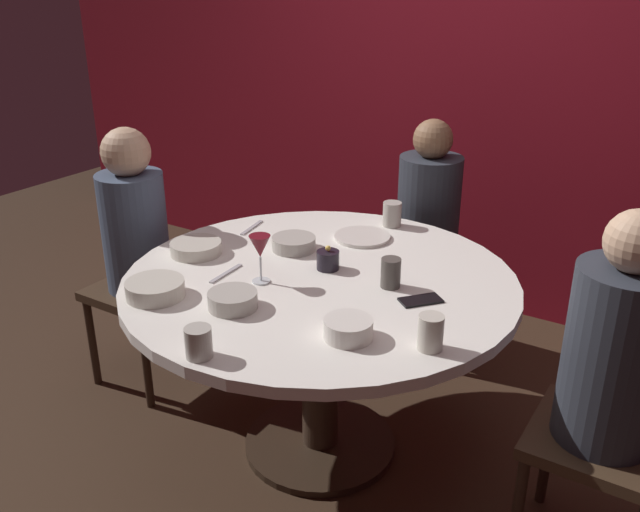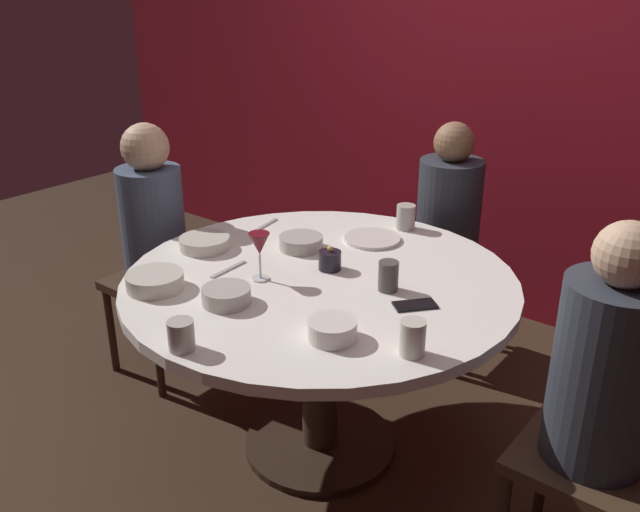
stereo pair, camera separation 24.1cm
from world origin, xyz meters
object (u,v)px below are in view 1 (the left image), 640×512
object	(u,v)px
candle_holder	(328,260)
cup_by_right_diner	(198,342)
cup_by_left_diner	(431,332)
dinner_plate	(362,237)
bowl_serving_large	(155,289)
bowl_small_white	(348,329)
bowl_salad_center	(233,300)
wine_glass	(260,248)
cup_center_front	(391,273)
cup_near_candle	(392,214)
cell_phone	(421,300)
seated_diner_back	(428,213)
dining_table	(320,312)
bowl_sauce_side	(294,243)
seated_diner_right	(614,362)
seated_diner_left	(135,232)
bowl_rice_portion	(196,248)

from	to	relation	value
candle_holder	cup_by_right_diner	bearing A→B (deg)	-89.14
cup_by_left_diner	dinner_plate	bearing A→B (deg)	131.93
bowl_serving_large	bowl_small_white	size ratio (longest dim) A/B	1.32
bowl_salad_center	cup_by_right_diner	xyz separation A→B (m)	(0.11, -0.29, 0.02)
wine_glass	dinner_plate	world-z (taller)	wine_glass
cup_center_front	cup_near_candle	bearing A→B (deg)	116.32
cell_phone	candle_holder	bearing A→B (deg)	30.98
seated_diner_back	cell_phone	bearing A→B (deg)	22.42
candle_holder	dining_table	bearing A→B (deg)	-80.90
bowl_sauce_side	seated_diner_right	bearing A→B (deg)	-7.36
bowl_small_white	cup_near_candle	bearing A→B (deg)	109.16
candle_holder	cup_by_left_diner	distance (m)	0.64
seated_diner_left	seated_diner_back	bearing A→B (deg)	45.40
dinner_plate	seated_diner_back	bearing A→B (deg)	84.56
candle_holder	cup_near_candle	world-z (taller)	cup_near_candle
dining_table	cell_phone	bearing A→B (deg)	1.87
seated_diner_right	bowl_sauce_side	world-z (taller)	seated_diner_right
wine_glass	dinner_plate	distance (m)	0.58
seated_diner_left	bowl_sauce_side	world-z (taller)	seated_diner_left
dinner_plate	cell_phone	bearing A→B (deg)	-41.69
bowl_salad_center	cup_by_left_diner	bearing A→B (deg)	9.20
dinner_plate	bowl_rice_portion	bearing A→B (deg)	-133.96
bowl_serving_large	cup_by_left_diner	xyz separation A→B (m)	(0.92, 0.18, 0.03)
cell_phone	cup_by_right_diner	bearing A→B (deg)	98.84
seated_diner_right	bowl_salad_center	bearing A→B (deg)	17.75
wine_glass	cup_by_right_diner	world-z (taller)	wine_glass
dinner_plate	cup_center_front	xyz separation A→B (m)	(0.30, -0.35, 0.05)
cup_near_candle	cell_phone	bearing A→B (deg)	-55.50
bowl_rice_portion	cup_by_left_diner	distance (m)	1.07
bowl_sauce_side	cup_near_candle	size ratio (longest dim) A/B	1.64
seated_diner_right	cup_by_right_diner	xyz separation A→B (m)	(-1.01, -0.64, 0.07)
seated_diner_right	cell_phone	bearing A→B (deg)	-1.18
wine_glass	cup_center_front	xyz separation A→B (m)	(0.40, 0.21, -0.08)
bowl_salad_center	cup_by_left_diner	xyz separation A→B (m)	(0.65, 0.11, 0.03)
seated_diner_left	dinner_plate	world-z (taller)	seated_diner_left
cup_by_left_diner	cup_by_right_diner	world-z (taller)	cup_by_left_diner
bowl_rice_portion	cup_center_front	size ratio (longest dim) A/B	1.88
seated_diner_back	wine_glass	xyz separation A→B (m)	(-0.15, -1.11, 0.17)
seated_diner_right	bowl_salad_center	world-z (taller)	seated_diner_right
dinner_plate	cup_near_candle	size ratio (longest dim) A/B	2.19
dining_table	bowl_rice_portion	xyz separation A→B (m)	(-0.52, -0.08, 0.17)
cell_phone	bowl_small_white	distance (m)	0.35
cup_by_left_diner	cup_by_right_diner	xyz separation A→B (m)	(-0.54, -0.39, -0.01)
candle_holder	bowl_sauce_side	world-z (taller)	candle_holder
seated_diner_right	cup_near_candle	distance (m)	1.19
seated_diner_left	cup_near_candle	distance (m)	1.11
seated_diner_right	wine_glass	bearing A→B (deg)	7.42
bowl_serving_large	cup_near_candle	bearing A→B (deg)	70.56
dinner_plate	bowl_rice_portion	distance (m)	0.67
seated_diner_left	bowl_serving_large	bearing A→B (deg)	-37.78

